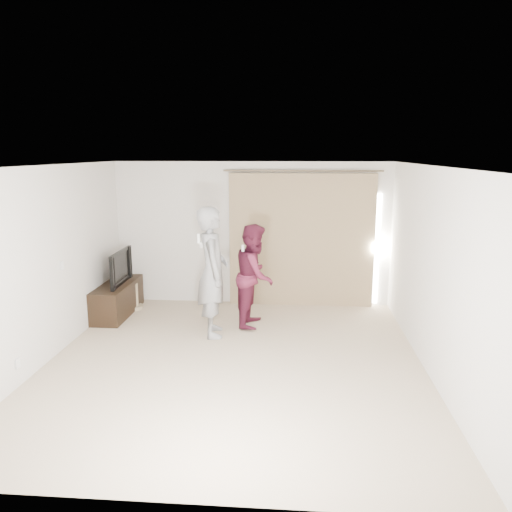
# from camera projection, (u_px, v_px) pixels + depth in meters

# --- Properties ---
(floor) EXTENTS (5.50, 5.50, 0.00)m
(floor) POSITION_uv_depth(u_px,v_px,m) (234.00, 363.00, 6.68)
(floor) COLOR tan
(floor) RESTS_ON ground
(wall_back) EXTENTS (5.00, 0.04, 2.60)m
(wall_back) POSITION_uv_depth(u_px,v_px,m) (252.00, 234.00, 9.10)
(wall_back) COLOR silver
(wall_back) RESTS_ON ground
(wall_left) EXTENTS (0.04, 5.50, 2.60)m
(wall_left) POSITION_uv_depth(u_px,v_px,m) (46.00, 265.00, 6.61)
(wall_left) COLOR silver
(wall_left) RESTS_ON ground
(ceiling) EXTENTS (5.00, 5.50, 0.01)m
(ceiling) POSITION_uv_depth(u_px,v_px,m) (232.00, 166.00, 6.15)
(ceiling) COLOR white
(ceiling) RESTS_ON wall_back
(curtain) EXTENTS (2.80, 0.11, 2.46)m
(curtain) POSITION_uv_depth(u_px,v_px,m) (302.00, 240.00, 8.98)
(curtain) COLOR tan
(curtain) RESTS_ON ground
(tv_console) EXTENTS (0.49, 1.42, 0.55)m
(tv_console) POSITION_uv_depth(u_px,v_px,m) (117.00, 299.00, 8.62)
(tv_console) COLOR black
(tv_console) RESTS_ON ground
(tv) EXTENTS (0.15, 1.01, 0.58)m
(tv) POSITION_uv_depth(u_px,v_px,m) (115.00, 267.00, 8.51)
(tv) COLOR black
(tv) RESTS_ON tv_console
(scratching_post) EXTENTS (0.35, 0.35, 0.47)m
(scratching_post) POSITION_uv_depth(u_px,v_px,m) (133.00, 299.00, 8.94)
(scratching_post) COLOR tan
(scratching_post) RESTS_ON ground
(person_man) EXTENTS (0.61, 0.81, 1.98)m
(person_man) POSITION_uv_depth(u_px,v_px,m) (213.00, 272.00, 7.52)
(person_man) COLOR gray
(person_man) RESTS_ON ground
(person_woman) EXTENTS (0.70, 0.86, 1.66)m
(person_woman) POSITION_uv_depth(u_px,v_px,m) (255.00, 275.00, 7.99)
(person_woman) COLOR #56182D
(person_woman) RESTS_ON ground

